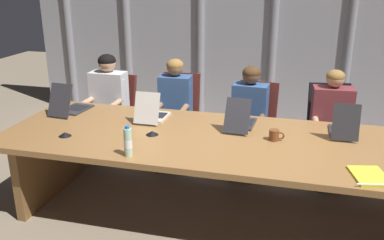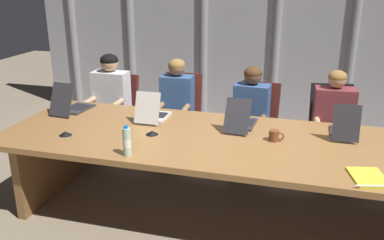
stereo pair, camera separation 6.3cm
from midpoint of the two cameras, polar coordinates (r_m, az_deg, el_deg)
The scene contains 20 objects.
ground_plane at distance 3.86m, azimuth 6.05°, elevation -12.88°, with size 13.90×13.90×0.00m, color #7F705B.
conference_table at distance 3.57m, azimuth 6.38°, elevation -4.74°, with size 4.06×1.31×0.74m.
curtain_backdrop at distance 5.93m, azimuth 11.14°, elevation 13.90°, with size 6.95×0.17×3.05m.
laptop_left_end at distance 4.36m, azimuth -15.60°, elevation 1.90°, with size 0.27×0.48×0.32m.
laptop_left_mid at distance 3.98m, azimuth -4.89°, elevation 0.88°, with size 0.24×0.41×0.30m.
laptop_center at distance 3.79m, azimuth 7.14°, elevation -0.15°, with size 0.24×0.48×0.30m.
laptop_right_mid at distance 3.79m, azimuth 20.45°, elevation -1.25°, with size 0.21×0.40×0.32m.
office_chair_left_end at distance 5.16m, azimuth -9.97°, elevation -0.36°, with size 0.60×0.61×0.91m.
office_chair_left_mid at distance 4.87m, azimuth -1.30°, elevation -1.03°, with size 0.60×0.60×0.97m.
office_chair_center at distance 4.71m, azimuth 8.88°, elevation -2.17°, with size 0.60×0.60×0.92m.
office_chair_right_mid at distance 4.70m, azimuth 18.69°, elevation -2.94°, with size 0.60×0.61×0.95m.
person_left_end at distance 4.93m, azimuth -10.95°, elevation 2.82°, with size 0.42×0.55×1.19m.
person_left_mid at distance 4.63m, azimuth -1.91°, elevation 1.83°, with size 0.38×0.56×1.18m.
person_center at distance 4.47m, azimuth 8.24°, elevation 0.78°, with size 0.40×0.56×1.14m.
person_right_mid at distance 4.45m, azimuth 19.14°, elevation -0.15°, with size 0.44×0.57×1.15m.
water_bottle_primary at distance 3.20m, azimuth -8.31°, elevation -2.97°, with size 0.06×0.06×0.24m.
coffee_mug_near at distance 3.53m, azimuth 11.65°, elevation -2.11°, with size 0.13×0.08×0.09m.
conference_mic_middle at distance 3.62m, azimuth -4.99°, elevation -1.73°, with size 0.11×0.11×0.04m, color black.
conference_mic_right_side at distance 3.74m, azimuth -16.43°, elevation -1.76°, with size 0.11×0.11×0.04m, color black.
spiral_notepad at distance 3.10m, azimuth 23.47°, elevation -7.24°, with size 0.28×0.35×0.03m.
Camera 2 is at (0.52, -3.22, 2.04)m, focal length 39.13 mm.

